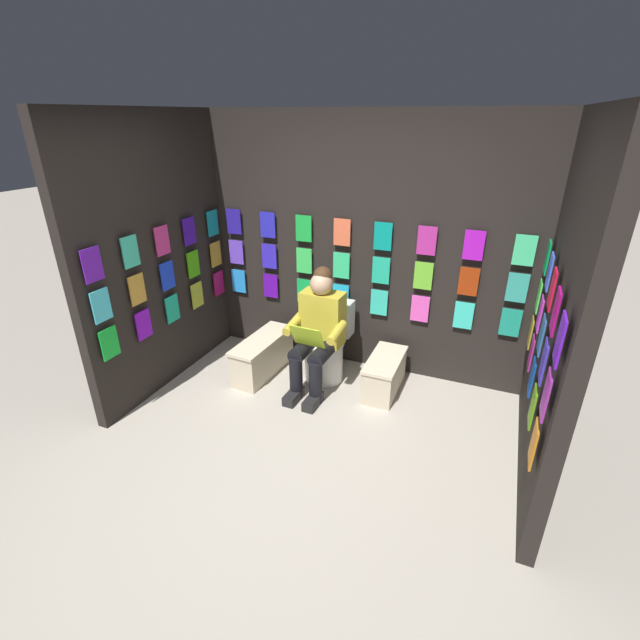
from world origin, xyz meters
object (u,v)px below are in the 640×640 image
at_px(person_reading, 317,331).
at_px(comic_longbox_far, 263,355).
at_px(comic_longbox_near, 384,374).
at_px(toilet, 327,346).

distance_m(person_reading, comic_longbox_far, 0.74).
distance_m(person_reading, comic_longbox_near, 0.77).
height_order(toilet, person_reading, person_reading).
height_order(person_reading, comic_longbox_far, person_reading).
relative_size(toilet, comic_longbox_near, 1.20).
distance_m(toilet, person_reading, 0.35).
xyz_separation_m(toilet, person_reading, (0.01, 0.23, 0.27)).
distance_m(comic_longbox_near, comic_longbox_far, 1.25).
height_order(comic_longbox_near, comic_longbox_far, comic_longbox_far).
xyz_separation_m(comic_longbox_near, comic_longbox_far, (1.24, 0.15, 0.02)).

